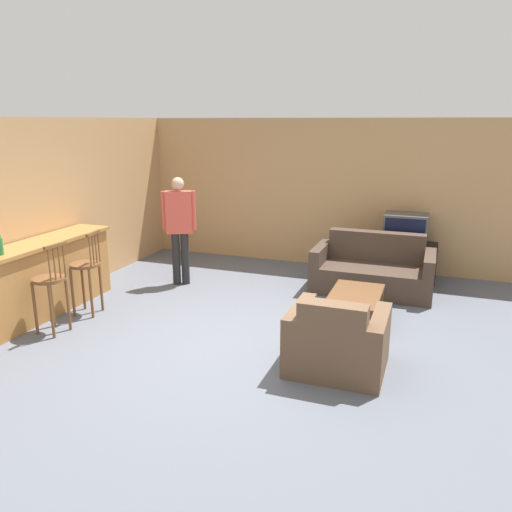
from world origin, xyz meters
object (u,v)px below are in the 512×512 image
at_px(bar_chair_mid, 86,271).
at_px(couch_far, 373,272).
at_px(coffee_table, 355,297).
at_px(person_by_window, 179,224).
at_px(tv, 406,229).
at_px(bar_chair_near, 50,286).
at_px(bottle, 0,243).
at_px(tv_unit, 403,261).
at_px(armchair_near, 337,343).

distance_m(bar_chair_mid, couch_far, 4.20).
xyz_separation_m(coffee_table, person_by_window, (-2.88, 0.60, 0.65)).
height_order(bar_chair_mid, tv, bar_chair_mid).
bearing_deg(coffee_table, tv, 77.83).
distance_m(bar_chair_near, bar_chair_mid, 0.67).
height_order(coffee_table, bottle, bottle).
distance_m(bar_chair_mid, tv_unit, 4.98).
bearing_deg(coffee_table, bar_chair_near, -154.38).
height_order(bar_chair_near, couch_far, bar_chair_near).
relative_size(bar_chair_near, coffee_table, 1.07).
bearing_deg(person_by_window, bar_chair_mid, -109.71).
relative_size(armchair_near, person_by_window, 0.58).
xyz_separation_m(couch_far, tv, (0.39, 0.78, 0.55)).
bearing_deg(bottle, tv, 42.04).
bearing_deg(bar_chair_near, armchair_near, 3.91).
xyz_separation_m(coffee_table, tv, (0.45, 2.10, 0.53)).
distance_m(bar_chair_near, couch_far, 4.60).
bearing_deg(tv_unit, couch_far, -116.79).
bearing_deg(bar_chair_mid, bar_chair_near, -89.99).
relative_size(bar_chair_mid, bottle, 3.73).
distance_m(armchair_near, coffee_table, 1.42).
bearing_deg(tv_unit, coffee_table, -102.15).
height_order(bar_chair_mid, armchair_near, bar_chair_mid).
distance_m(couch_far, coffee_table, 1.32).
bearing_deg(person_by_window, tv, 24.21).
xyz_separation_m(tv_unit, tv, (-0.00, -0.00, 0.55)).
bearing_deg(bar_chair_near, couch_far, 40.31).
bearing_deg(tv, armchair_near, -96.72).
distance_m(couch_far, person_by_window, 3.10).
height_order(bar_chair_mid, couch_far, bar_chair_mid).
height_order(armchair_near, bottle, bottle).
distance_m(armchair_near, tv_unit, 3.54).
xyz_separation_m(bar_chair_near, couch_far, (3.50, 2.97, -0.30)).
height_order(bottle, person_by_window, person_by_window).
bearing_deg(tv, bar_chair_near, -136.11).
xyz_separation_m(tv_unit, person_by_window, (-3.33, -1.50, 0.68)).
distance_m(bar_chair_near, person_by_window, 2.35).
height_order(bar_chair_near, armchair_near, bar_chair_near).
bearing_deg(couch_far, bar_chair_mid, -146.73).
bearing_deg(couch_far, coffee_table, -92.51).
bearing_deg(person_by_window, tv_unit, 24.26).
xyz_separation_m(bar_chair_near, coffee_table, (3.45, 1.65, -0.28)).
height_order(couch_far, tv_unit, couch_far).
height_order(bar_chair_mid, coffee_table, bar_chair_mid).
bearing_deg(coffee_table, bottle, -154.72).
height_order(armchair_near, person_by_window, person_by_window).
bearing_deg(tv, bottle, -137.96).
relative_size(bottle, person_by_window, 0.18).
bearing_deg(armchair_near, person_by_window, 145.41).
bearing_deg(tv_unit, bar_chair_near, -136.09).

